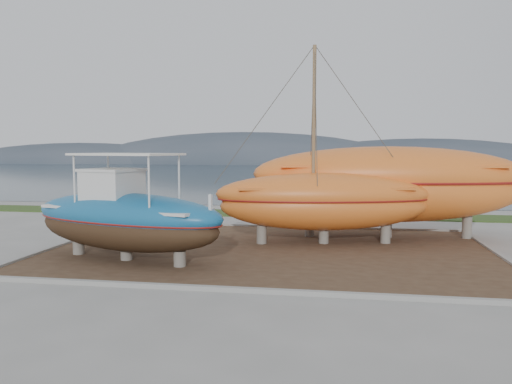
% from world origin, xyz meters
% --- Properties ---
extents(ground, '(140.00, 140.00, 0.00)m').
position_xyz_m(ground, '(0.00, 0.00, 0.00)').
color(ground, gray).
rests_on(ground, ground).
extents(dirt_patch, '(18.00, 12.00, 0.06)m').
position_xyz_m(dirt_patch, '(0.00, 4.00, 0.03)').
color(dirt_patch, '#422D1E').
rests_on(dirt_patch, ground).
extents(curb_frame, '(18.60, 12.60, 0.15)m').
position_xyz_m(curb_frame, '(0.00, 4.00, 0.07)').
color(curb_frame, gray).
rests_on(curb_frame, ground).
extents(grass_strip, '(44.00, 3.00, 0.08)m').
position_xyz_m(grass_strip, '(0.00, 15.50, 0.04)').
color(grass_strip, '#284219').
rests_on(grass_strip, ground).
extents(sea, '(260.00, 100.00, 0.04)m').
position_xyz_m(sea, '(0.00, 70.00, 0.00)').
color(sea, '#1C2E38').
rests_on(sea, ground).
extents(mountain_ridge, '(200.00, 36.00, 20.00)m').
position_xyz_m(mountain_ridge, '(0.00, 125.00, 0.00)').
color(mountain_ridge, '#333D49').
rests_on(mountain_ridge, ground).
extents(blue_caique, '(8.79, 4.84, 4.04)m').
position_xyz_m(blue_caique, '(-5.12, 1.23, 2.08)').
color(blue_caique, '#175D8F').
rests_on(blue_caique, dirt_patch).
extents(white_dinghy, '(4.07, 2.70, 1.15)m').
position_xyz_m(white_dinghy, '(-7.91, 5.73, 0.63)').
color(white_dinghy, silver).
rests_on(white_dinghy, dirt_patch).
extents(orange_sailboat, '(9.95, 4.52, 8.66)m').
position_xyz_m(orange_sailboat, '(2.17, 5.80, 4.39)').
color(orange_sailboat, orange).
rests_on(orange_sailboat, dirt_patch).
extents(orange_bare_hull, '(13.08, 4.96, 4.19)m').
position_xyz_m(orange_bare_hull, '(5.11, 7.82, 2.16)').
color(orange_bare_hull, orange).
rests_on(orange_bare_hull, dirt_patch).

